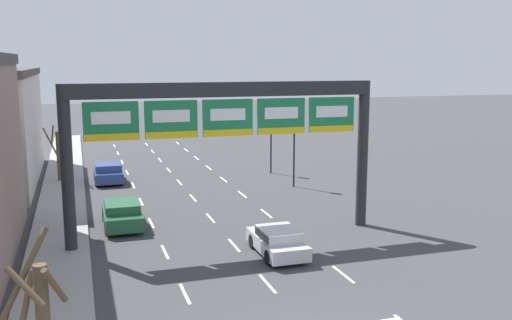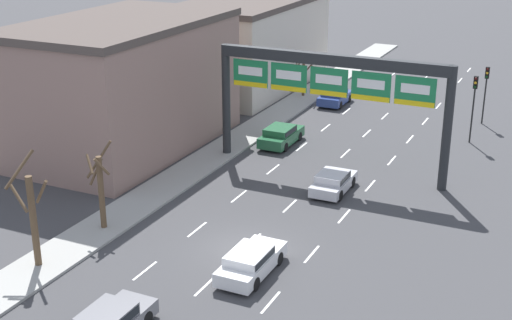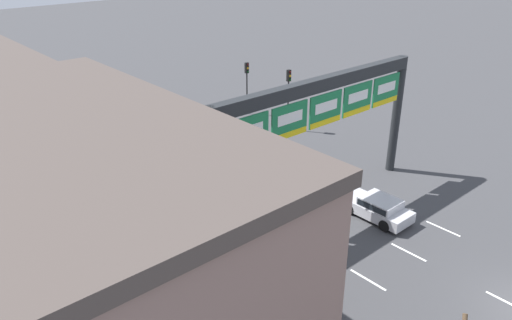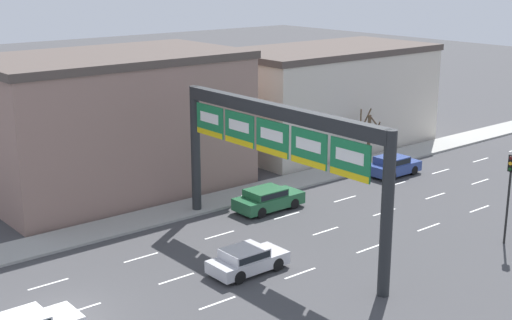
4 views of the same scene
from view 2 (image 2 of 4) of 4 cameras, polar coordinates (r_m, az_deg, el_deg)
ground_plane at (r=36.39m, az=-0.98°, el=-7.18°), size 220.00×220.00×0.00m
sidewalk_left at (r=40.20m, az=-11.29°, el=-4.69°), size 2.80×110.00×0.15m
lane_dashes at (r=47.82m, az=6.21°, el=-0.38°), size 6.72×67.00×0.01m
sign_gantry at (r=44.97m, az=5.96°, el=6.09°), size 15.36×0.70×7.70m
building_near at (r=50.77m, az=-10.62°, el=5.96°), size 10.10×16.94×9.04m
building_far at (r=66.90m, az=-0.49°, el=9.32°), size 9.14×17.97×8.14m
car_blue at (r=61.78m, az=6.32°, el=5.10°), size 1.97×3.95×1.40m
car_white at (r=33.83m, az=-0.42°, el=-8.08°), size 1.85×4.46×1.30m
car_silver at (r=43.22m, az=6.19°, el=-1.71°), size 1.82×3.95×1.27m
car_green at (r=51.25m, az=2.00°, el=2.03°), size 1.93×4.37×1.38m
traffic_light_near_gantry at (r=53.22m, az=17.06°, el=4.93°), size 0.30×0.35×4.93m
traffic_light_mid_block at (r=58.21m, az=17.93°, el=5.85°), size 0.30×0.35×4.55m
tree_bare_closest at (r=35.18m, az=-17.47°, el=-4.15°), size 1.90×1.90×5.51m
tree_bare_second at (r=63.56m, az=3.84°, el=7.02°), size 1.95×1.95×3.98m
tree_bare_third at (r=38.38m, az=-12.35°, el=-2.03°), size 1.61×1.79×4.65m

